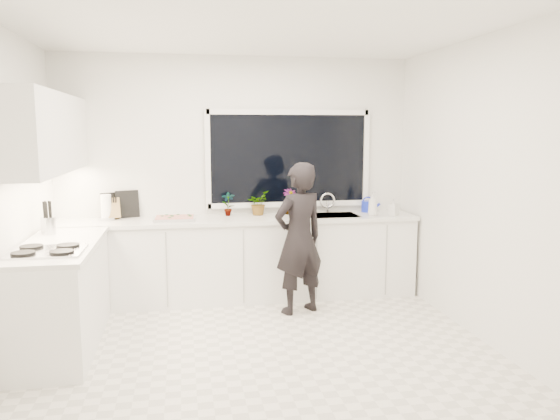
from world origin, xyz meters
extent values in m
cube|color=beige|center=(0.00, 0.00, -0.01)|extent=(4.00, 3.50, 0.02)
cube|color=white|center=(0.00, 1.76, 1.35)|extent=(4.00, 0.02, 2.70)
cube|color=white|center=(2.01, 0.00, 1.35)|extent=(0.02, 3.50, 2.70)
cube|color=white|center=(0.00, 0.00, 2.71)|extent=(4.00, 3.50, 0.02)
cube|color=black|center=(0.60, 1.73, 1.55)|extent=(1.80, 0.02, 1.00)
cube|color=white|center=(0.00, 1.45, 0.44)|extent=(3.92, 0.58, 0.88)
cube|color=white|center=(-1.67, 0.35, 0.44)|extent=(0.58, 1.60, 0.88)
cube|color=silver|center=(0.00, 1.44, 0.90)|extent=(3.94, 0.62, 0.04)
cube|color=silver|center=(-1.67, 0.35, 0.90)|extent=(0.62, 1.60, 0.04)
cube|color=white|center=(-1.79, 0.70, 1.85)|extent=(0.34, 2.10, 0.70)
cube|color=silver|center=(1.05, 1.45, 0.87)|extent=(0.58, 0.42, 0.14)
cylinder|color=silver|center=(1.05, 1.65, 1.03)|extent=(0.03, 0.03, 0.22)
cube|color=black|center=(-1.69, 0.00, 0.94)|extent=(0.56, 0.48, 0.03)
imported|color=black|center=(0.54, 0.88, 0.78)|extent=(0.67, 0.56, 1.56)
cube|color=silver|center=(-0.71, 1.42, 0.94)|extent=(0.45, 0.34, 0.03)
cube|color=red|center=(-0.71, 1.42, 0.95)|extent=(0.41, 0.30, 0.01)
cylinder|color=#1526C6|center=(1.52, 1.61, 0.98)|extent=(0.17, 0.17, 0.13)
cylinder|color=white|center=(-1.43, 1.55, 1.05)|extent=(0.13, 0.13, 0.26)
cube|color=#A5794C|center=(-1.36, 1.59, 1.03)|extent=(0.15, 0.13, 0.22)
cylinder|color=silver|center=(-1.85, 0.80, 1.00)|extent=(0.17, 0.17, 0.16)
cube|color=black|center=(-1.39, 1.69, 1.06)|extent=(0.21, 0.11, 0.28)
cube|color=black|center=(-1.22, 1.69, 1.07)|extent=(0.24, 0.09, 0.30)
imported|color=#26662D|center=(-0.11, 1.61, 1.05)|extent=(0.15, 0.10, 0.27)
imported|color=#26662D|center=(0.22, 1.61, 1.06)|extent=(0.31, 0.32, 0.27)
imported|color=#26662D|center=(0.59, 1.61, 1.06)|extent=(0.19, 0.19, 0.29)
imported|color=#26662D|center=(0.73, 1.61, 1.07)|extent=(0.21, 0.21, 0.31)
imported|color=#D8BF66|center=(1.48, 1.30, 1.06)|extent=(0.15, 0.15, 0.27)
imported|color=#D8BF66|center=(1.73, 1.30, 1.02)|extent=(0.13, 0.13, 0.20)
camera|label=1|loc=(-0.62, -4.47, 1.88)|focal=35.00mm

